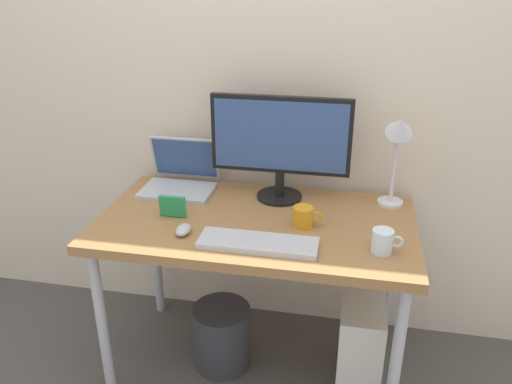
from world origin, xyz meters
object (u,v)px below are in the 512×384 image
object	(u,v)px
monitor	(280,141)
photo_frame	(173,206)
desk	(256,234)
laptop	(181,177)
glass_cup	(383,241)
desk_lamp	(398,140)
coffee_mug	(304,217)
wastebasket	(222,336)
computer_tower	(360,341)
keyboard	(258,243)
mouse	(183,230)

from	to	relation	value
monitor	photo_frame	distance (m)	0.53
desk	laptop	distance (m)	0.49
laptop	glass_cup	world-z (taller)	laptop
desk_lamp	photo_frame	distance (m)	0.95
coffee_mug	glass_cup	size ratio (longest dim) A/B	1.03
wastebasket	computer_tower	bearing A→B (deg)	1.43
desk_lamp	wastebasket	world-z (taller)	desk_lamp
monitor	wastebasket	xyz separation A→B (m)	(-0.21, -0.25, -0.86)
monitor	desk_lamp	size ratio (longest dim) A/B	1.41
desk_lamp	computer_tower	size ratio (longest dim) A/B	1.01
laptop	wastebasket	distance (m)	0.75
keyboard	coffee_mug	xyz separation A→B (m)	(0.15, 0.19, 0.03)
mouse	photo_frame	distance (m)	0.16
desk_lamp	wastebasket	distance (m)	1.16
glass_cup	mouse	bearing A→B (deg)	-179.32
desk	computer_tower	bearing A→B (deg)	-1.60
desk	keyboard	xyz separation A→B (m)	(0.05, -0.22, 0.08)
keyboard	photo_frame	xyz separation A→B (m)	(-0.39, 0.17, 0.04)
coffee_mug	glass_cup	bearing A→B (deg)	-25.74
mouse	coffee_mug	bearing A→B (deg)	19.01
keyboard	coffee_mug	distance (m)	0.24
desk	photo_frame	size ratio (longest dim) A/B	11.67
coffee_mug	computer_tower	world-z (taller)	coffee_mug
keyboard	mouse	bearing A→B (deg)	172.97
desk	computer_tower	xyz separation A→B (m)	(0.46, -0.01, -0.47)
computer_tower	wastebasket	xyz separation A→B (m)	(-0.61, -0.02, -0.06)
laptop	coffee_mug	distance (m)	0.65
keyboard	photo_frame	world-z (taller)	photo_frame
monitor	glass_cup	distance (m)	0.63
wastebasket	monitor	bearing A→B (deg)	49.58
desk_lamp	glass_cup	xyz separation A→B (m)	(-0.05, -0.39, -0.25)
mouse	glass_cup	xyz separation A→B (m)	(0.75, 0.01, 0.03)
monitor	wastebasket	distance (m)	0.93
desk_lamp	mouse	world-z (taller)	desk_lamp
laptop	keyboard	distance (m)	0.64
photo_frame	desk	bearing A→B (deg)	8.12
computer_tower	monitor	bearing A→B (deg)	149.51
monitor	keyboard	distance (m)	0.51
mouse	coffee_mug	distance (m)	0.47
desk	computer_tower	world-z (taller)	desk
desk	mouse	world-z (taller)	mouse
laptop	desk_lamp	world-z (taller)	desk_lamp
monitor	coffee_mug	bearing A→B (deg)	-61.47
desk_lamp	keyboard	size ratio (longest dim) A/B	0.96
glass_cup	wastebasket	world-z (taller)	glass_cup
coffee_mug	wastebasket	distance (m)	0.73
mouse	keyboard	bearing A→B (deg)	-7.03
laptop	coffee_mug	xyz separation A→B (m)	(0.60, -0.27, -0.02)
keyboard	desk_lamp	bearing A→B (deg)	41.75
coffee_mug	computer_tower	distance (m)	0.64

